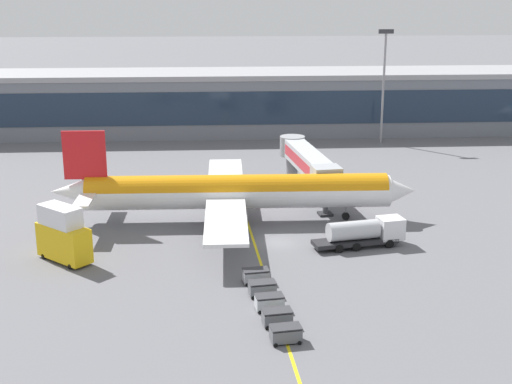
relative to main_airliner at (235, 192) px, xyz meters
The scene contains 13 objects.
ground_plane 10.20m from the main_airliner, 59.20° to the right, with size 700.00×700.00×0.00m, color slate.
apron_lead_in_line 7.49m from the main_airliner, 73.10° to the right, with size 0.30×80.00×0.01m, color yellow.
terminal_building 59.51m from the main_airliner, 75.60° to the left, with size 168.70×16.44×12.53m.
main_airliner is the anchor object (origin of this frame).
jet_bridge 16.18m from the main_airliner, 48.33° to the left, with size 6.29×22.73×6.71m.
fuel_tanker 17.92m from the main_airliner, 34.22° to the right, with size 11.08×4.55×3.25m.
catering_lift 22.98m from the main_airliner, 147.23° to the right, with size 6.71×6.42×6.30m.
baggage_cart_0 32.70m from the main_airliner, 84.34° to the right, with size 2.84×1.95×1.48m.
baggage_cart_1 29.52m from the main_airliner, 84.60° to the right, with size 2.84×1.95×1.48m.
baggage_cart_2 26.35m from the main_airliner, 84.92° to the right, with size 2.84×1.95×1.48m.
baggage_cart_3 23.18m from the main_airliner, 85.33° to the right, with size 2.84×1.95×1.48m.
baggage_cart_4 20.02m from the main_airliner, 85.88° to the right, with size 2.84×1.95×1.48m.
apron_light_mast_0 55.09m from the main_airliner, 57.03° to the left, with size 2.80×0.50×21.47m.
Camera 1 is at (-7.45, -78.56, 29.36)m, focal length 49.69 mm.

